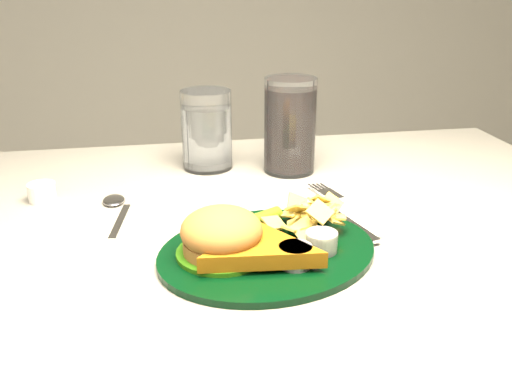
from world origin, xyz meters
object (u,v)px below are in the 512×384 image
dinner_plate (268,232)px  water_glass (207,130)px  fork_napkin (343,217)px  cola_glass (290,126)px

dinner_plate → water_glass: bearing=76.8°
fork_napkin → dinner_plate: bearing=-162.4°
water_glass → fork_napkin: water_glass is taller
dinner_plate → cola_glass: cola_glass is taller
dinner_plate → fork_napkin: (0.12, 0.08, -0.02)m
water_glass → fork_napkin: 0.31m
dinner_plate → fork_napkin: bearing=12.7°
dinner_plate → cola_glass: (0.10, 0.30, 0.05)m
cola_glass → dinner_plate: bearing=-108.1°
water_glass → cola_glass: cola_glass is taller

